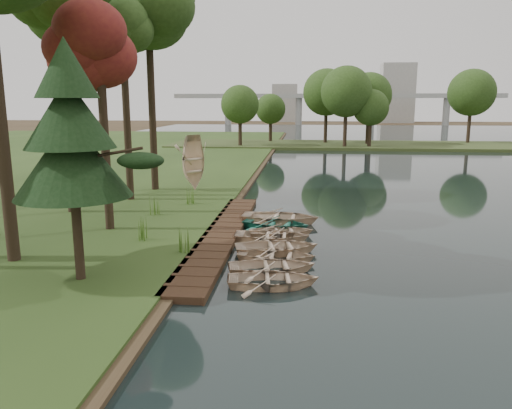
# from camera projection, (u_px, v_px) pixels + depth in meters

# --- Properties ---
(ground) EXTENTS (300.00, 300.00, 0.00)m
(ground) POSITION_uv_depth(u_px,v_px,m) (256.00, 239.00, 23.16)
(ground) COLOR #3D2F1D
(boardwalk) EXTENTS (1.60, 16.00, 0.30)m
(boardwalk) POSITION_uv_depth(u_px,v_px,m) (222.00, 235.00, 23.28)
(boardwalk) COLOR #352214
(boardwalk) RESTS_ON ground
(peninsula) EXTENTS (50.00, 14.00, 0.45)m
(peninsula) POSITION_uv_depth(u_px,v_px,m) (347.00, 145.00, 71.07)
(peninsula) COLOR #36441E
(peninsula) RESTS_ON ground
(far_trees) EXTENTS (45.60, 5.60, 8.80)m
(far_trees) POSITION_uv_depth(u_px,v_px,m) (324.00, 101.00, 70.15)
(far_trees) COLOR black
(far_trees) RESTS_ON peninsula
(bridge) EXTENTS (95.90, 4.00, 8.60)m
(bridge) POSITION_uv_depth(u_px,v_px,m) (344.00, 99.00, 137.50)
(bridge) COLOR #A5A5A0
(bridge) RESTS_ON ground
(building_a) EXTENTS (10.00, 8.00, 18.00)m
(building_a) POSITION_uv_depth(u_px,v_px,m) (397.00, 93.00, 154.88)
(building_a) COLOR #A5A5A0
(building_a) RESTS_ON ground
(building_b) EXTENTS (8.00, 8.00, 12.00)m
(building_b) POSITION_uv_depth(u_px,v_px,m) (285.00, 103.00, 163.78)
(building_b) COLOR #A5A5A0
(building_b) RESTS_ON ground
(rowboat_0) EXTENTS (3.40, 2.62, 0.65)m
(rowboat_0) POSITION_uv_depth(u_px,v_px,m) (273.00, 277.00, 16.98)
(rowboat_0) COLOR beige
(rowboat_0) RESTS_ON water
(rowboat_1) EXTENTS (3.60, 2.87, 0.67)m
(rowboat_1) POSITION_uv_depth(u_px,v_px,m) (272.00, 264.00, 18.30)
(rowboat_1) COLOR beige
(rowboat_1) RESTS_ON water
(rowboat_2) EXTENTS (3.27, 2.48, 0.64)m
(rowboat_2) POSITION_uv_depth(u_px,v_px,m) (277.00, 254.00, 19.67)
(rowboat_2) COLOR beige
(rowboat_2) RESTS_ON water
(rowboat_3) EXTENTS (3.91, 3.14, 0.72)m
(rowboat_3) POSITION_uv_depth(u_px,v_px,m) (277.00, 245.00, 20.69)
(rowboat_3) COLOR beige
(rowboat_3) RESTS_ON water
(rowboat_4) EXTENTS (3.39, 2.44, 0.70)m
(rowboat_4) POSITION_uv_depth(u_px,v_px,m) (272.00, 234.00, 22.44)
(rowboat_4) COLOR beige
(rowboat_4) RESTS_ON water
(rowboat_5) EXTENTS (3.44, 2.79, 0.63)m
(rowboat_5) POSITION_uv_depth(u_px,v_px,m) (282.00, 230.00, 23.30)
(rowboat_5) COLOR beige
(rowboat_5) RESTS_ON water
(rowboat_6) EXTENTS (3.83, 3.17, 0.69)m
(rowboat_6) POSITION_uv_depth(u_px,v_px,m) (276.00, 222.00, 24.70)
(rowboat_6) COLOR teal
(rowboat_6) RESTS_ON water
(rowboat_7) EXTENTS (4.21, 3.17, 0.82)m
(rowboat_7) POSITION_uv_depth(u_px,v_px,m) (280.00, 216.00, 25.80)
(rowboat_7) COLOR beige
(rowboat_7) RESTS_ON water
(stored_rowboat) EXTENTS (4.64, 4.49, 0.78)m
(stored_rowboat) POSITION_uv_depth(u_px,v_px,m) (194.00, 184.00, 34.27)
(stored_rowboat) COLOR beige
(stored_rowboat) RESTS_ON bank
(tree_2) EXTENTS (3.48, 3.48, 9.60)m
(tree_2) POSITION_uv_depth(u_px,v_px,m) (100.00, 55.00, 22.26)
(tree_2) COLOR black
(tree_2) RESTS_ON bank
(tree_4) EXTENTS (4.13, 4.13, 11.38)m
(tree_4) POSITION_uv_depth(u_px,v_px,m) (123.00, 40.00, 29.22)
(tree_4) COLOR black
(tree_4) RESTS_ON bank
(tree_5) EXTENTS (5.41, 5.41, 13.45)m
(tree_5) POSITION_uv_depth(u_px,v_px,m) (66.00, 16.00, 30.29)
(tree_5) COLOR black
(tree_5) RESTS_ON bank
(tree_6) EXTENTS (5.30, 5.30, 13.98)m
(tree_6) POSITION_uv_depth(u_px,v_px,m) (148.00, 13.00, 32.38)
(tree_6) COLOR black
(tree_6) RESTS_ON bank
(pine_tree) EXTENTS (3.80, 3.80, 7.95)m
(pine_tree) POSITION_uv_depth(u_px,v_px,m) (70.00, 135.00, 16.11)
(pine_tree) COLOR black
(pine_tree) RESTS_ON bank
(reeds_0) EXTENTS (0.60, 0.60, 1.02)m
(reeds_0) POSITION_uv_depth(u_px,v_px,m) (183.00, 240.00, 20.00)
(reeds_0) COLOR #3F661E
(reeds_0) RESTS_ON bank
(reeds_1) EXTENTS (0.60, 0.60, 0.97)m
(reeds_1) POSITION_uv_depth(u_px,v_px,m) (140.00, 229.00, 21.84)
(reeds_1) COLOR #3F661E
(reeds_1) RESTS_ON bank
(reeds_2) EXTENTS (0.60, 0.60, 1.09)m
(reeds_2) POSITION_uv_depth(u_px,v_px,m) (155.00, 205.00, 26.74)
(reeds_2) COLOR #3F661E
(reeds_2) RESTS_ON bank
(reeds_3) EXTENTS (0.60, 0.60, 1.01)m
(reeds_3) POSITION_uv_depth(u_px,v_px,m) (191.00, 195.00, 29.56)
(reeds_3) COLOR #3F661E
(reeds_3) RESTS_ON bank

